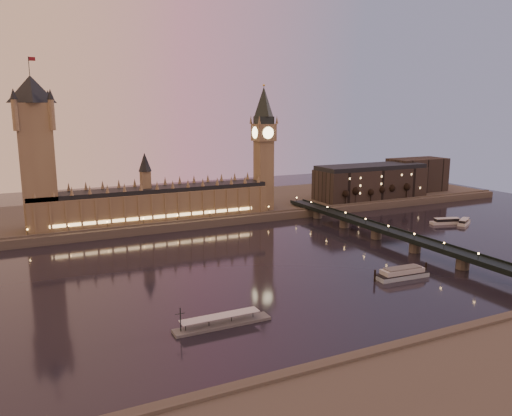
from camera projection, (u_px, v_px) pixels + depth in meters
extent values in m
plane|color=black|center=(274.00, 263.00, 296.60)|extent=(700.00, 700.00, 0.00)
cube|color=#423D35|center=(218.00, 206.00, 454.48)|extent=(560.00, 130.00, 6.00)
cube|color=brown|center=(154.00, 206.00, 382.94)|extent=(180.00, 26.00, 22.00)
cube|color=black|center=(154.00, 190.00, 380.49)|extent=(180.00, 22.00, 3.20)
cube|color=#FFCC7F|center=(159.00, 217.00, 372.19)|extent=(153.00, 0.25, 2.20)
cube|color=brown|center=(38.00, 168.00, 342.26)|extent=(22.00, 22.00, 88.00)
cone|color=black|center=(31.00, 89.00, 331.96)|extent=(31.68, 31.68, 18.00)
cylinder|color=black|center=(29.00, 66.00, 329.05)|extent=(0.44, 0.44, 12.00)
cube|color=maroon|center=(32.00, 59.00, 329.12)|extent=(4.00, 0.15, 2.50)
cube|color=brown|center=(264.00, 176.00, 419.72)|extent=(13.00, 13.00, 58.00)
cube|color=brown|center=(264.00, 132.00, 412.72)|extent=(16.00, 16.00, 14.00)
cylinder|color=#FFEAA5|center=(268.00, 133.00, 405.51)|extent=(9.60, 0.35, 9.60)
cylinder|color=#FFEAA5|center=(255.00, 133.00, 409.22)|extent=(0.35, 9.60, 9.60)
cube|color=black|center=(264.00, 120.00, 410.78)|extent=(13.00, 13.00, 6.00)
cone|color=black|center=(264.00, 102.00, 407.87)|extent=(17.68, 17.68, 24.00)
sphere|color=gold|center=(264.00, 85.00, 405.34)|extent=(2.00, 2.00, 2.00)
cube|color=black|center=(395.00, 233.00, 334.46)|extent=(13.00, 260.00, 2.00)
cube|color=black|center=(388.00, 232.00, 331.47)|extent=(0.60, 260.00, 1.00)
cube|color=black|center=(402.00, 230.00, 336.87)|extent=(0.60, 260.00, 1.00)
cube|color=black|center=(370.00, 183.00, 478.48)|extent=(110.00, 36.00, 28.00)
cube|color=black|center=(371.00, 167.00, 475.37)|extent=(108.00, 34.00, 4.00)
cube|color=black|center=(417.00, 175.00, 518.47)|extent=(60.00, 30.00, 34.00)
cylinder|color=black|center=(344.00, 199.00, 445.71)|extent=(0.70, 0.70, 9.75)
sphere|color=black|center=(344.00, 194.00, 444.73)|extent=(6.50, 6.50, 6.50)
cylinder|color=black|center=(357.00, 198.00, 451.78)|extent=(0.70, 0.70, 9.75)
sphere|color=black|center=(357.00, 192.00, 450.79)|extent=(6.50, 6.50, 6.50)
cylinder|color=black|center=(369.00, 197.00, 457.84)|extent=(0.70, 0.70, 9.75)
sphere|color=black|center=(369.00, 191.00, 456.85)|extent=(6.50, 6.50, 6.50)
cylinder|color=black|center=(381.00, 196.00, 463.90)|extent=(0.70, 0.70, 9.75)
sphere|color=black|center=(382.00, 190.00, 462.91)|extent=(6.50, 6.50, 6.50)
cylinder|color=black|center=(393.00, 195.00, 469.96)|extent=(0.70, 0.70, 9.75)
sphere|color=black|center=(394.00, 189.00, 468.98)|extent=(6.50, 6.50, 6.50)
cylinder|color=black|center=(405.00, 193.00, 476.03)|extent=(0.70, 0.70, 9.75)
sphere|color=black|center=(405.00, 188.00, 475.04)|extent=(6.50, 6.50, 6.50)
cube|color=silver|center=(447.00, 223.00, 397.35)|extent=(27.07, 13.54, 2.22)
cube|color=black|center=(447.00, 220.00, 396.92)|extent=(20.17, 10.52, 2.22)
cube|color=silver|center=(447.00, 218.00, 396.66)|extent=(20.75, 10.92, 0.40)
cube|color=silver|center=(464.00, 223.00, 396.88)|extent=(21.28, 15.87, 1.95)
cube|color=black|center=(464.00, 220.00, 396.50)|extent=(15.98, 12.14, 1.95)
cube|color=silver|center=(464.00, 219.00, 396.28)|extent=(16.47, 12.56, 0.36)
cube|color=#9BB3C6|center=(402.00, 276.00, 269.80)|extent=(30.61, 10.26, 2.45)
cube|color=black|center=(402.00, 273.00, 269.52)|extent=(30.61, 10.26, 0.47)
cube|color=silver|center=(402.00, 271.00, 269.23)|extent=(24.91, 8.98, 2.45)
cube|color=#595B5E|center=(402.00, 268.00, 268.93)|extent=(21.09, 7.82, 0.66)
cylinder|color=black|center=(375.00, 276.00, 263.93)|extent=(1.04, 1.04, 6.41)
cylinder|color=black|center=(426.00, 268.00, 276.67)|extent=(1.04, 1.04, 6.41)
cube|color=#595B5E|center=(223.00, 324.00, 210.23)|extent=(42.67, 7.11, 1.22)
cube|color=silver|center=(220.00, 316.00, 209.01)|extent=(34.54, 6.10, 0.30)
cylinder|color=black|center=(180.00, 320.00, 201.29)|extent=(0.41, 0.41, 10.16)
cylinder|color=black|center=(180.00, 314.00, 200.80)|extent=(4.06, 0.24, 0.24)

